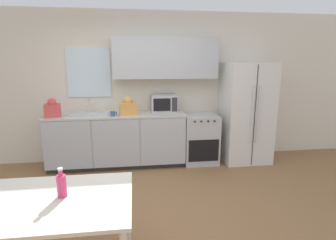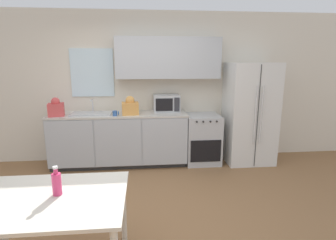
{
  "view_description": "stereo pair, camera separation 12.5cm",
  "coord_description": "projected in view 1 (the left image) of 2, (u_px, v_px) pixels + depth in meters",
  "views": [
    {
      "loc": [
        -0.03,
        -2.92,
        1.81
      ],
      "look_at": [
        0.42,
        0.48,
        1.05
      ],
      "focal_mm": 28.0,
      "sensor_mm": 36.0,
      "label": 1
    },
    {
      "loc": [
        0.09,
        -2.94,
        1.81
      ],
      "look_at": [
        0.42,
        0.48,
        1.05
      ],
      "focal_mm": 28.0,
      "sensor_mm": 36.0,
      "label": 2
    }
  ],
  "objects": [
    {
      "name": "grocery_bag_0",
      "position": [
        128.0,
        107.0,
        4.43
      ],
      "size": [
        0.3,
        0.26,
        0.32
      ],
      "rotation": [
        0.0,
        0.0,
        0.1
      ],
      "color": "#DB994C",
      "rests_on": "kitchen_counter"
    },
    {
      "name": "grocery_bag_1",
      "position": [
        52.0,
        109.0,
        4.26
      ],
      "size": [
        0.29,
        0.26,
        0.31
      ],
      "rotation": [
        0.0,
        0.0,
        0.22
      ],
      "color": "#D14C4C",
      "rests_on": "kitchen_counter"
    },
    {
      "name": "kitchen_sink",
      "position": [
        89.0,
        114.0,
        4.47
      ],
      "size": [
        0.68,
        0.39,
        0.24
      ],
      "color": "#B7BABC",
      "rests_on": "kitchen_counter"
    },
    {
      "name": "kitchen_counter",
      "position": [
        118.0,
        140.0,
        4.63
      ],
      "size": [
        2.36,
        0.65,
        0.94
      ],
      "color": "#333333",
      "rests_on": "ground_plane"
    },
    {
      "name": "drink_bottle",
      "position": [
        62.0,
        185.0,
        2.12
      ],
      "size": [
        0.08,
        0.08,
        0.25
      ],
      "color": "#DB386B",
      "rests_on": "dining_table"
    },
    {
      "name": "wall_back",
      "position": [
        140.0,
        83.0,
        4.77
      ],
      "size": [
        12.0,
        0.38,
        2.7
      ],
      "color": "beige",
      "rests_on": "ground_plane"
    },
    {
      "name": "coffee_mug",
      "position": [
        113.0,
        114.0,
        4.32
      ],
      "size": [
        0.11,
        0.08,
        0.08
      ],
      "color": "#335999",
      "rests_on": "kitchen_counter"
    },
    {
      "name": "dining_table",
      "position": [
        51.0,
        210.0,
        2.11
      ],
      "size": [
        1.29,
        0.92,
        0.73
      ],
      "color": "beige",
      "rests_on": "ground_plane"
    },
    {
      "name": "refrigerator",
      "position": [
        246.0,
        113.0,
        4.8
      ],
      "size": [
        0.83,
        0.74,
        1.8
      ],
      "color": "silver",
      "rests_on": "ground_plane"
    },
    {
      "name": "ground_plane",
      "position": [
        140.0,
        212.0,
        3.22
      ],
      "size": [
        12.0,
        12.0,
        0.0
      ],
      "primitive_type": "plane",
      "color": "olive"
    },
    {
      "name": "oven_range",
      "position": [
        199.0,
        138.0,
        4.82
      ],
      "size": [
        0.61,
        0.65,
        0.88
      ],
      "color": "#B7BABC",
      "rests_on": "ground_plane"
    },
    {
      "name": "microwave",
      "position": [
        164.0,
        103.0,
        4.71
      ],
      "size": [
        0.46,
        0.35,
        0.3
      ],
      "color": "#B7BABC",
      "rests_on": "kitchen_counter"
    }
  ]
}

